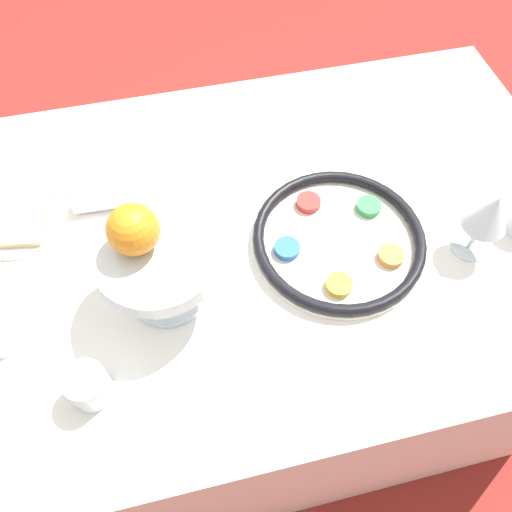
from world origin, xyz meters
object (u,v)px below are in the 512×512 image
object	(u,v)px
fruit_stand	(159,262)
napkin_roll	(118,198)
wine_glass	(490,213)
bread_plate	(14,221)
cup_far	(89,386)
orange_fruit	(133,230)
seder_plate	(339,239)

from	to	relation	value
fruit_stand	napkin_roll	bearing A→B (deg)	-73.37
wine_glass	bread_plate	size ratio (longest dim) A/B	0.85
wine_glass	cup_far	distance (m)	0.68
wine_glass	fruit_stand	distance (m)	0.54
fruit_stand	orange_fruit	xyz separation A→B (m)	(0.02, -0.02, 0.07)
orange_fruit	bread_plate	world-z (taller)	orange_fruit
wine_glass	orange_fruit	world-z (taller)	orange_fruit
bread_plate	napkin_roll	bearing A→B (deg)	-179.15
wine_glass	orange_fruit	distance (m)	0.57
wine_glass	cup_far	world-z (taller)	wine_glass
fruit_stand	seder_plate	bearing A→B (deg)	-173.79
wine_glass	orange_fruit	size ratio (longest dim) A/B	1.82
fruit_stand	orange_fruit	distance (m)	0.07
seder_plate	napkin_roll	distance (m)	0.42
orange_fruit	cup_far	distance (m)	0.24
seder_plate	orange_fruit	world-z (taller)	orange_fruit
napkin_roll	cup_far	bearing A→B (deg)	79.03
seder_plate	napkin_roll	size ratio (longest dim) A/B	1.83
fruit_stand	cup_far	distance (m)	0.21
fruit_stand	cup_far	bearing A→B (deg)	46.65
fruit_stand	orange_fruit	bearing A→B (deg)	-37.61
seder_plate	fruit_stand	distance (m)	0.32
orange_fruit	napkin_roll	world-z (taller)	orange_fruit
orange_fruit	bread_plate	xyz separation A→B (m)	(0.23, -0.19, -0.16)
orange_fruit	fruit_stand	bearing A→B (deg)	142.39
wine_glass	fruit_stand	xyz separation A→B (m)	(0.54, -0.03, 0.00)
seder_plate	napkin_roll	world-z (taller)	napkin_roll
bread_plate	cup_far	size ratio (longest dim) A/B	2.61
wine_glass	bread_plate	bearing A→B (deg)	-16.82
bread_plate	napkin_roll	xyz separation A→B (m)	(-0.19, -0.00, 0.01)
fruit_stand	napkin_roll	size ratio (longest dim) A/B	1.15
wine_glass	bread_plate	xyz separation A→B (m)	(0.79, -0.24, -0.09)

